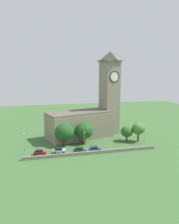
# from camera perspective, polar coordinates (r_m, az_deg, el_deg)

# --- Properties ---
(ground_plane) EXTENTS (200.00, 200.00, 0.00)m
(ground_plane) POSITION_cam_1_polar(r_m,az_deg,el_deg) (93.78, -1.95, -6.93)
(ground_plane) COLOR #3D6633
(church) EXTENTS (33.99, 18.89, 36.03)m
(church) POSITION_cam_1_polar(r_m,az_deg,el_deg) (97.04, 0.07, -0.38)
(church) COLOR gray
(church) RESTS_ON ground
(quay_barrier) EXTENTS (46.18, 0.70, 1.13)m
(quay_barrier) POSITION_cam_1_polar(r_m,az_deg,el_deg) (77.90, 0.67, -10.17)
(quay_barrier) COLOR gray
(quay_barrier) RESTS_ON ground
(car_red) EXTENTS (4.45, 2.65, 1.88)m
(car_red) POSITION_cam_1_polar(r_m,az_deg,el_deg) (78.90, -12.40, -9.86)
(car_red) COLOR red
(car_red) RESTS_ON ground
(car_white) EXTENTS (4.57, 2.71, 1.87)m
(car_white) POSITION_cam_1_polar(r_m,az_deg,el_deg) (79.51, -7.63, -9.54)
(car_white) COLOR silver
(car_white) RESTS_ON ground
(car_green) EXTENTS (4.85, 2.72, 1.85)m
(car_green) POSITION_cam_1_polar(r_m,az_deg,el_deg) (79.14, -2.51, -9.56)
(car_green) COLOR #1E6B38
(car_green) RESTS_ON ground
(car_blue) EXTENTS (4.40, 2.60, 1.90)m
(car_blue) POSITION_cam_1_polar(r_m,az_deg,el_deg) (80.13, 1.27, -9.28)
(car_blue) COLOR #233D9E
(car_blue) RESTS_ON ground
(streetlamp_west_end) EXTENTS (0.44, 0.44, 7.66)m
(streetlamp_west_end) POSITION_cam_1_polar(r_m,az_deg,el_deg) (78.33, -16.08, -7.01)
(streetlamp_west_end) COLOR #9EA0A5
(streetlamp_west_end) RESTS_ON ground
(streetlamp_west_mid) EXTENTS (0.44, 0.44, 6.54)m
(streetlamp_west_mid) POSITION_cam_1_polar(r_m,az_deg,el_deg) (81.49, -1.33, -6.38)
(streetlamp_west_mid) COLOR #9EA0A5
(streetlamp_west_mid) RESTS_ON ground
(streetlamp_central) EXTENTS (0.44, 0.44, 7.47)m
(streetlamp_central) POSITION_cam_1_polar(r_m,az_deg,el_deg) (89.35, 13.81, -4.81)
(streetlamp_central) COLOR #9EA0A5
(streetlamp_central) RESTS_ON ground
(tree_by_tower) EXTENTS (7.28, 7.28, 8.48)m
(tree_by_tower) POSITION_cam_1_polar(r_m,az_deg,el_deg) (85.82, -6.33, -5.04)
(tree_by_tower) COLOR brown
(tree_by_tower) RESTS_ON ground
(tree_churchyard) EXTENTS (5.13, 5.13, 7.61)m
(tree_churchyard) POSITION_cam_1_polar(r_m,az_deg,el_deg) (91.89, 12.22, -4.13)
(tree_churchyard) COLOR brown
(tree_churchyard) RESTS_ON ground
(tree_riverside_west) EXTENTS (6.90, 6.90, 8.06)m
(tree_riverside_west) POSITION_cam_1_polar(r_m,az_deg,el_deg) (88.04, -1.36, -4.74)
(tree_riverside_west) COLOR brown
(tree_riverside_west) RESTS_ON ground
(tree_riverside_east) EXTENTS (4.90, 4.90, 6.16)m
(tree_riverside_east) POSITION_cam_1_polar(r_m,az_deg,el_deg) (91.85, 9.38, -4.89)
(tree_riverside_east) COLOR brown
(tree_riverside_east) RESTS_ON ground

